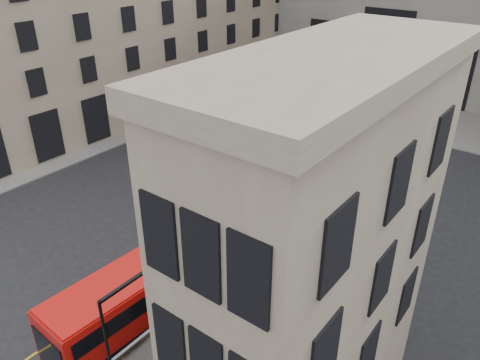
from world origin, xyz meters
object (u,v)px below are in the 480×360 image
Objects in this scene: cafe_table_near at (161,336)px; car_a at (233,142)px; traffic_light_far at (239,90)px; pedestrian_d at (405,126)px; cyclist at (313,170)px; pedestrian_a at (206,109)px; pedestrian_b at (323,102)px; pedestrian_e at (215,108)px; bicycle at (289,186)px; cafe_table_mid at (222,277)px; bus_far at (289,94)px; cafe_chair_b at (245,325)px; cafe_chair_c at (256,313)px; pedestrian_c at (389,110)px; street_lamp_a at (159,111)px; cafe_table_far at (257,245)px; street_lamp_b at (339,92)px; traffic_light_near at (257,183)px; car_c at (183,130)px; cafe_chair_d at (296,274)px; car_b at (336,152)px; bus_near at (159,290)px.

car_a is at bearing 123.03° from cafe_table_near.
traffic_light_far is 17.68m from pedestrian_d.
car_a is 8.73m from cyclist.
pedestrian_a reaches higher than pedestrian_d.
pedestrian_e reaches higher than pedestrian_b.
car_a is at bearing 90.21° from bicycle.
cafe_table_mid reaches higher than pedestrian_d.
bus_far is 13.17× the size of cafe_chair_b.
cafe_table_mid is at bearing 53.87° from pedestrian_e.
pedestrian_e is 34.96m from cafe_chair_c.
pedestrian_c is (-0.79, 17.75, -0.14)m from cyclist.
cafe_table_far reaches higher than street_lamp_a.
street_lamp_a reaches higher than pedestrian_a.
street_lamp_b reaches higher than pedestrian_b.
traffic_light_near is 2.35× the size of pedestrian_b.
cafe_table_near is 0.90× the size of cafe_chair_b.
traffic_light_near is at bearing -60.12° from car_a.
traffic_light_far is 4.47× the size of cafe_table_far.
cyclist reaches higher than pedestrian_c.
pedestrian_a is 19.69m from pedestrian_c.
cafe_chair_b is at bearing -59.80° from cafe_table_far.
street_lamp_b is at bearing 102.80° from traffic_light_near.
car_a is at bearing 63.61° from pedestrian_e.
street_lamp_a and street_lamp_b have the same top height.
cyclist reaches higher than car_c.
traffic_light_near is 4.08× the size of cafe_chair_d.
traffic_light_near is 17.04m from cafe_table_near.
cafe_chair_b reaches higher than cafe_table_near.
street_lamp_a is 1.29× the size of car_b.
cafe_table_near is at bearing -65.12° from bus_far.
pedestrian_b is 1.93× the size of cafe_table_near.
bus_far is 15.98× the size of cafe_table_mid.
pedestrian_a is (-16.06, 1.19, 0.18)m from car_b.
cafe_table_far is (20.09, -15.81, 4.46)m from car_c.
cafe_chair_b is at bearing -137.02° from cyclist.
cafe_table_far is 0.91× the size of cafe_chair_c.
street_lamp_a is 25.74m from bus_near.
bicycle is 18.08m from pedestrian_a.
bus_near is (16.63, -27.76, 0.08)m from traffic_light_far.
bus_far is at bearing 110.71° from bus_near.
cafe_chair_b is (8.84, -37.48, 4.12)m from pedestrian_c.
car_c is (-16.36, 18.62, -1.80)m from bus_near.
pedestrian_a is (-15.74, 12.51, -1.56)m from traffic_light_near.
pedestrian_e reaches higher than car_c.
car_b is at bearing 7.24° from car_a.
bus_near is 12.18× the size of cafe_chair_b.
traffic_light_near reaches higher than cyclist.
cafe_chair_d is at bearing 90.11° from cafe_chair_b.
cafe_table_far is 2.35m from cafe_chair_d.
cafe_table_near is at bearing -85.97° from cafe_table_far.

